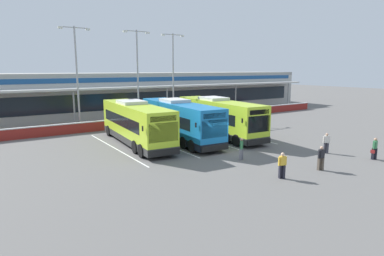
% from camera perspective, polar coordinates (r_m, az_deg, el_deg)
% --- Properties ---
extents(ground_plane, '(200.00, 200.00, 0.00)m').
position_cam_1_polar(ground_plane, '(25.87, 4.61, -4.37)').
color(ground_plane, '#605E5B').
extents(terminal_building, '(70.00, 13.00, 6.00)m').
position_cam_1_polar(terminal_building, '(49.19, -15.17, 5.84)').
color(terminal_building, '#B7B7B2').
rests_on(terminal_building, ground).
extents(red_barrier_wall, '(60.00, 0.40, 1.10)m').
position_cam_1_polar(red_barrier_wall, '(37.97, -9.01, 1.11)').
color(red_barrier_wall, maroon).
rests_on(red_barrier_wall, ground).
extents(coach_bus_leftmost, '(3.67, 12.31, 3.78)m').
position_cam_1_polar(coach_bus_leftmost, '(29.00, -9.88, 0.72)').
color(coach_bus_leftmost, '#B7DB2D').
rests_on(coach_bus_leftmost, ground).
extents(coach_bus_left_centre, '(3.67, 12.31, 3.78)m').
position_cam_1_polar(coach_bus_left_centre, '(30.05, -2.28, 1.20)').
color(coach_bus_left_centre, '#1972B7').
rests_on(coach_bus_left_centre, ground).
extents(coach_bus_centre, '(3.67, 12.31, 3.78)m').
position_cam_1_polar(coach_bus_centre, '(32.23, 4.69, 1.79)').
color(coach_bus_centre, '#B7DB2D').
rests_on(coach_bus_centre, ground).
extents(bay_stripe_far_west, '(0.14, 13.00, 0.01)m').
position_cam_1_polar(bay_stripe_far_west, '(28.01, -13.42, -3.47)').
color(bay_stripe_far_west, silver).
rests_on(bay_stripe_far_west, ground).
extents(bay_stripe_west, '(0.14, 13.00, 0.01)m').
position_cam_1_polar(bay_stripe_west, '(29.66, -5.80, -2.48)').
color(bay_stripe_west, silver).
rests_on(bay_stripe_west, ground).
extents(bay_stripe_mid_west, '(0.14, 13.00, 0.01)m').
position_cam_1_polar(bay_stripe_mid_west, '(31.78, 0.91, -1.56)').
color(bay_stripe_mid_west, silver).
rests_on(bay_stripe_mid_west, ground).
extents(bay_stripe_centre, '(0.14, 13.00, 0.01)m').
position_cam_1_polar(bay_stripe_centre, '(34.29, 6.71, -0.75)').
color(bay_stripe_centre, silver).
rests_on(bay_stripe_centre, ground).
extents(pedestrian_with_handbag, '(0.64, 0.32, 1.62)m').
position_cam_1_polar(pedestrian_with_handbag, '(27.22, 29.45, -3.10)').
color(pedestrian_with_handbag, black).
rests_on(pedestrian_with_handbag, ground).
extents(pedestrian_in_dark_coat, '(0.54, 0.33, 1.62)m').
position_cam_1_polar(pedestrian_in_dark_coat, '(22.84, 21.75, -4.81)').
color(pedestrian_in_dark_coat, '#4C4238').
rests_on(pedestrian_in_dark_coat, ground).
extents(pedestrian_child, '(0.54, 0.37, 1.62)m').
position_cam_1_polar(pedestrian_child, '(20.40, 15.59, -6.21)').
color(pedestrian_child, black).
rests_on(pedestrian_child, ground).
extents(pedestrian_near_bin, '(0.42, 0.47, 1.62)m').
position_cam_1_polar(pedestrian_near_bin, '(23.94, 8.68, -3.50)').
color(pedestrian_near_bin, slate).
rests_on(pedestrian_near_bin, ground).
extents(pedestrian_approaching_bus, '(0.49, 0.42, 1.62)m').
position_cam_1_polar(pedestrian_approaching_bus, '(27.58, 22.56, -2.35)').
color(pedestrian_approaching_bus, '#33333D').
rests_on(pedestrian_approaching_bus, ground).
extents(lamp_post_west, '(3.24, 0.28, 11.00)m').
position_cam_1_polar(lamp_post_west, '(37.41, -19.60, 9.34)').
color(lamp_post_west, '#9E9EA3').
rests_on(lamp_post_west, ground).
extents(lamp_post_centre, '(3.24, 0.28, 11.00)m').
position_cam_1_polar(lamp_post_centre, '(39.19, -9.54, 9.80)').
color(lamp_post_centre, '#9E9EA3').
rests_on(lamp_post_centre, ground).
extents(lamp_post_east, '(3.24, 0.28, 11.00)m').
position_cam_1_polar(lamp_post_east, '(42.48, -3.34, 9.95)').
color(lamp_post_east, '#9E9EA3').
rests_on(lamp_post_east, ground).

